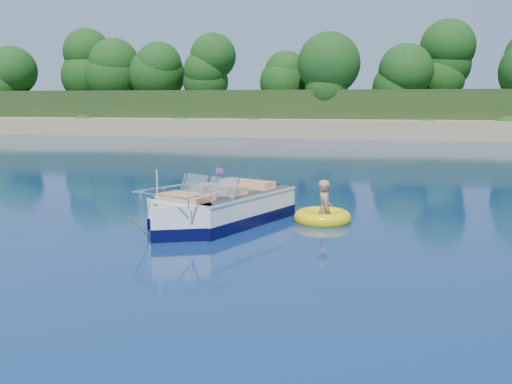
# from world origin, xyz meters

# --- Properties ---
(ground) EXTENTS (160.00, 160.00, 0.00)m
(ground) POSITION_xyz_m (0.00, 0.00, 0.00)
(ground) COLOR #09183F
(ground) RESTS_ON ground
(shoreline) EXTENTS (170.00, 59.00, 6.00)m
(shoreline) POSITION_xyz_m (0.00, 63.77, 0.98)
(shoreline) COLOR tan
(shoreline) RESTS_ON ground
(treeline) EXTENTS (150.00, 7.12, 8.19)m
(treeline) POSITION_xyz_m (0.04, 41.01, 5.55)
(treeline) COLOR #322110
(treeline) RESTS_ON ground
(motorboat) EXTENTS (3.19, 5.16, 1.81)m
(motorboat) POSITION_xyz_m (0.88, 1.30, 0.35)
(motorboat) COLOR white
(motorboat) RESTS_ON ground
(tow_tube) EXTENTS (1.80, 1.80, 0.39)m
(tow_tube) POSITION_xyz_m (3.40, 2.32, 0.10)
(tow_tube) COLOR yellow
(tow_tube) RESTS_ON ground
(boy) EXTENTS (0.56, 0.90, 1.65)m
(boy) POSITION_xyz_m (3.45, 2.36, 0.00)
(boy) COLOR tan
(boy) RESTS_ON ground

